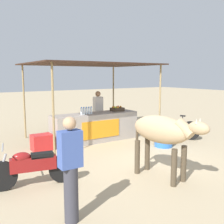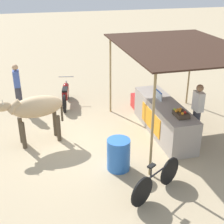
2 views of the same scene
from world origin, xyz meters
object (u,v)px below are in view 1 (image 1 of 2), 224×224
Objects in this scene: cooler_box at (42,142)px; motorcycle_parked at (32,166)px; water_barrel at (164,134)px; passerby_on_street at (71,169)px; cow at (163,132)px; stall_counter at (95,127)px; vendor_behind_counter at (98,113)px; bicycle_leaning at (176,129)px; fruit_crate at (117,109)px.

cooler_box is 0.34× the size of motorcycle_parked.
water_barrel is 4.86m from passerby_on_street.
motorcycle_parked reaches higher than water_barrel.
cow is at bearing 12.22° from passerby_on_street.
vendor_behind_counter is at bearing 53.73° from stall_counter.
water_barrel is at bearing -50.83° from stall_counter.
water_barrel is at bearing -154.73° from bicycle_leaning.
cooler_box is 0.32× the size of cow.
bicycle_leaning is 6.10m from passerby_on_street.
fruit_crate is 5.60m from passerby_on_street.
bicycle_leaning is at bearing -14.61° from cooler_box.
vendor_behind_counter is 2.66m from cooler_box.
stall_counter reaches higher than motorcycle_parked.
water_barrel is 0.43× the size of cow.
passerby_on_street reaches higher than motorcycle_parked.
vendor_behind_counter reaches higher than cow.
water_barrel is 2.68m from cow.
motorcycle_parked is at bearing 156.39° from cow.
motorcycle_parked is at bearing -136.21° from vendor_behind_counter.
bicycle_leaning is at bearing -26.06° from stall_counter.
cooler_box is at bearing 153.17° from water_barrel.
cow is 1.29× the size of bicycle_leaning.
passerby_on_street reaches higher than fruit_crate.
passerby_on_street reaches higher than cow.
passerby_on_street is (-2.39, -0.52, -0.18)m from cow.
cooler_box is 0.42× the size of bicycle_leaning.
stall_counter is 6.82× the size of fruit_crate.
bicycle_leaning is (4.48, -1.17, 0.11)m from cooler_box.
fruit_crate is 2.95m from cooler_box.
stall_counter is 3.85m from motorcycle_parked.
motorcycle_parked is (-2.51, 1.10, -0.60)m from cow.
vendor_behind_counter reaches higher than bicycle_leaning.
motorcycle_parked is at bearing -112.06° from cooler_box.
cow is (-1.31, -3.69, -0.00)m from fruit_crate.
passerby_on_street is at bearing -150.80° from water_barrel.
cooler_box is at bearing 113.21° from cow.
vendor_behind_counter is 2.06× the size of water_barrel.
vendor_behind_counter is 2.74m from water_barrel.
cooler_box is at bearing 67.94° from motorcycle_parked.
passerby_on_street reaches higher than stall_counter.
cow is at bearing -109.61° from fruit_crate.
stall_counter is 1.82× the size of vendor_behind_counter.
passerby_on_street is (-3.70, -4.20, -0.18)m from fruit_crate.
stall_counter is at bearing 129.17° from water_barrel.
vendor_behind_counter is (-0.39, 0.71, -0.18)m from fruit_crate.
stall_counter is 3.70m from cow.
bicycle_leaning is (1.12, 0.53, -0.05)m from water_barrel.
passerby_on_street is at bearing -131.36° from fruit_crate.
vendor_behind_counter and passerby_on_street have the same top height.
water_barrel is 0.45× the size of motorcycle_parked.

